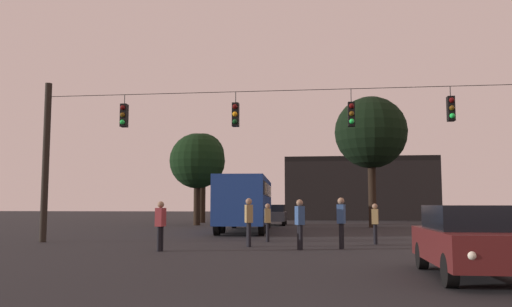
# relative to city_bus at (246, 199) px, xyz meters

# --- Properties ---
(ground_plane) EXTENTS (168.00, 168.00, 0.00)m
(ground_plane) POSITION_rel_city_bus_xyz_m (3.03, -0.26, -1.87)
(ground_plane) COLOR black
(ground_plane) RESTS_ON ground
(overhead_signal_span) EXTENTS (20.46, 0.44, 6.62)m
(overhead_signal_span) POSITION_rel_city_bus_xyz_m (3.02, -9.65, 1.98)
(overhead_signal_span) COLOR black
(overhead_signal_span) RESTS_ON ground
(city_bus) EXTENTS (3.12, 11.12, 3.00)m
(city_bus) POSITION_rel_city_bus_xyz_m (0.00, 0.00, 0.00)
(city_bus) COLOR navy
(city_bus) RESTS_ON ground
(car_near_right) EXTENTS (1.85, 4.36, 1.52)m
(car_near_right) POSITION_rel_city_bus_xyz_m (7.42, -18.37, -1.07)
(car_near_right) COLOR #511919
(car_near_right) RESTS_ON ground
(car_far_left) EXTENTS (1.89, 4.37, 1.52)m
(car_far_left) POSITION_rel_city_bus_xyz_m (0.81, 8.99, -1.07)
(car_far_left) COLOR #2D2D33
(car_far_left) RESTS_ON ground
(pedestrian_crossing_left) EXTENTS (0.32, 0.41, 1.78)m
(pedestrian_crossing_left) POSITION_rel_city_bus_xyz_m (4.96, -11.49, -0.85)
(pedestrian_crossing_left) COLOR black
(pedestrian_crossing_left) RESTS_ON ground
(pedestrian_crossing_center) EXTENTS (0.30, 0.39, 1.57)m
(pedestrian_crossing_center) POSITION_rel_city_bus_xyz_m (6.35, -9.18, -0.99)
(pedestrian_crossing_center) COLOR black
(pedestrian_crossing_center) RESTS_ON ground
(pedestrian_crossing_right) EXTENTS (0.29, 0.39, 1.58)m
(pedestrian_crossing_right) POSITION_rel_city_bus_xyz_m (2.07, -8.31, -0.98)
(pedestrian_crossing_right) COLOR black
(pedestrian_crossing_right) RESTS_ON ground
(pedestrian_near_bus) EXTENTS (0.35, 0.42, 1.77)m
(pedestrian_near_bus) POSITION_rel_city_bus_xyz_m (1.64, -10.96, -0.86)
(pedestrian_near_bus) COLOR black
(pedestrian_near_bus) RESTS_ON ground
(pedestrian_trailing) EXTENTS (0.36, 0.42, 1.71)m
(pedestrian_trailing) POSITION_rel_city_bus_xyz_m (3.54, -12.01, -0.90)
(pedestrian_trailing) COLOR black
(pedestrian_trailing) RESTS_ON ground
(pedestrian_far_side) EXTENTS (0.30, 0.39, 1.64)m
(pedestrian_far_side) POSITION_rel_city_bus_xyz_m (-1.03, -13.08, -0.94)
(pedestrian_far_side) COLOR black
(pedestrian_far_side) RESTS_ON ground
(corner_building) EXTENTS (14.86, 11.54, 6.22)m
(corner_building) POSITION_rel_city_bus_xyz_m (8.27, 26.89, 1.25)
(corner_building) COLOR black
(corner_building) RESTS_ON ground
(tree_left_silhouette) EXTENTS (4.89, 4.89, 8.86)m
(tree_left_silhouette) POSITION_rel_city_bus_xyz_m (7.73, 5.85, 4.51)
(tree_left_silhouette) COLOR black
(tree_left_silhouette) RESTS_ON ground
(tree_behind_building) EXTENTS (3.72, 3.72, 7.59)m
(tree_behind_building) POSITION_rel_city_bus_xyz_m (-5.64, 13.41, 3.77)
(tree_behind_building) COLOR black
(tree_behind_building) RESTS_ON ground
(tree_right_far) EXTENTS (4.14, 4.14, 6.86)m
(tree_right_far) POSITION_rel_city_bus_xyz_m (-4.83, 8.11, 2.89)
(tree_right_far) COLOR black
(tree_right_far) RESTS_ON ground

